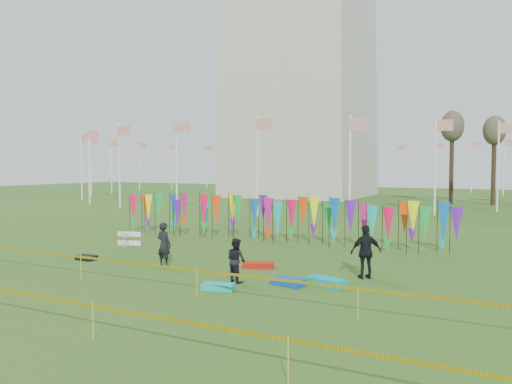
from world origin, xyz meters
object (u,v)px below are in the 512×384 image
at_px(box_kite, 129,239).
at_px(kite_bag_turquoise, 218,287).
at_px(person_left, 164,244).
at_px(kite_bag_red, 258,265).
at_px(kite_bag_teal, 326,282).
at_px(person_mid, 236,260).
at_px(kite_bag_black, 86,258).
at_px(person_right, 366,252).
at_px(kite_bag_blue, 288,282).

xyz_separation_m(box_kite, kite_bag_turquoise, (8.76, -5.63, -0.25)).
bearing_deg(person_left, kite_bag_red, -151.45).
distance_m(box_kite, kite_bag_teal, 12.20).
xyz_separation_m(kite_bag_red, kite_bag_teal, (3.38, -1.56, 0.02)).
bearing_deg(person_left, person_mid, 170.62).
relative_size(kite_bag_turquoise, kite_bag_black, 1.18).
relative_size(person_left, person_right, 0.92).
height_order(person_mid, kite_bag_teal, person_mid).
bearing_deg(box_kite, kite_bag_teal, -16.50).
bearing_deg(kite_bag_teal, kite_bag_turquoise, -143.53).
xyz_separation_m(box_kite, person_mid, (8.72, -4.39, 0.41)).
xyz_separation_m(person_left, person_right, (7.73, 1.61, 0.07)).
relative_size(kite_bag_blue, kite_bag_black, 1.26).
relative_size(box_kite, person_right, 0.37).
height_order(box_kite, kite_bag_teal, box_kite).
bearing_deg(kite_bag_turquoise, kite_bag_black, 166.87).
height_order(person_right, kite_bag_red, person_right).
bearing_deg(person_left, kite_bag_teal, -175.70).
bearing_deg(kite_bag_turquoise, kite_bag_red, 96.90).
xyz_separation_m(person_left, kite_bag_turquoise, (3.89, -2.20, -0.79)).
bearing_deg(person_mid, kite_bag_red, -57.21).
bearing_deg(person_mid, kite_bag_teal, -139.33).
xyz_separation_m(person_left, person_mid, (3.86, -0.96, -0.12)).
xyz_separation_m(person_mid, person_right, (3.87, 2.57, 0.20)).
distance_m(box_kite, person_left, 5.98).
xyz_separation_m(box_kite, person_left, (4.87, -3.43, 0.53)).
relative_size(person_right, kite_bag_teal, 1.46).
bearing_deg(box_kite, person_mid, -26.70).
distance_m(kite_bag_red, kite_bag_teal, 3.73).
bearing_deg(kite_bag_turquoise, person_right, 44.84).
bearing_deg(person_right, person_mid, -2.57).
bearing_deg(kite_bag_turquoise, person_mid, 91.70).
bearing_deg(person_mid, kite_bag_black, 19.15).
height_order(person_mid, kite_bag_turquoise, person_mid).
bearing_deg(kite_bag_teal, person_left, 179.73).
height_order(kite_bag_red, kite_bag_teal, kite_bag_teal).
bearing_deg(kite_bag_black, box_kite, 105.00).
relative_size(box_kite, kite_bag_black, 0.82).
bearing_deg(person_right, kite_bag_teal, 25.12).
xyz_separation_m(person_mid, kite_bag_red, (-0.41, 2.49, -0.66)).
relative_size(person_left, person_mid, 1.16).
relative_size(person_mid, kite_bag_turquoise, 1.50).
height_order(person_mid, kite_bag_black, person_mid).
relative_size(kite_bag_black, kite_bag_teal, 0.66).
relative_size(kite_bag_blue, kite_bag_red, 0.91).
bearing_deg(kite_bag_blue, kite_bag_teal, 25.02).
height_order(person_left, kite_bag_red, person_left).
bearing_deg(person_right, kite_bag_black, -26.33).
distance_m(person_mid, kite_bag_teal, 3.17).
distance_m(kite_bag_black, kite_bag_teal, 10.67).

